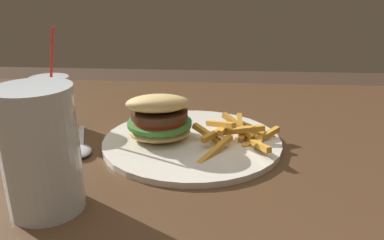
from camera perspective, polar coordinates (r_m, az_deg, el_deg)
The scene contains 4 objects.
meal_plate_near at distance 0.65m, azimuth -1.94°, elevation -1.60°, with size 0.31×0.31×0.10m.
beer_glass at distance 0.48m, azimuth -21.98°, elevation -4.92°, with size 0.09×0.09×0.16m.
juice_glass at distance 0.76m, azimuth -20.53°, elevation 2.06°, with size 0.07×0.07×0.20m.
spoon at distance 0.65m, azimuth -16.72°, elevation -4.33°, with size 0.07×0.15×0.01m.
Camera 1 is at (-0.10, 0.41, 0.98)m, focal length 35.00 mm.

